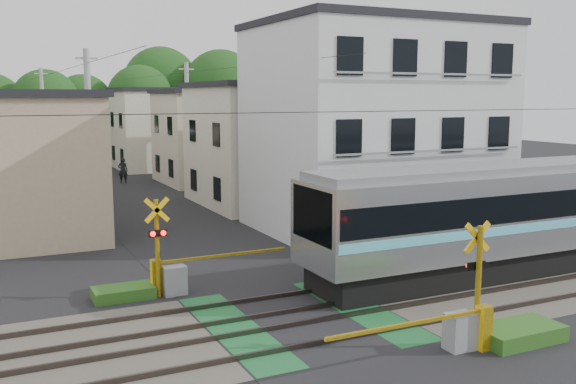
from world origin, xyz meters
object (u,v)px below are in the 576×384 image
crossing_signal_far (171,272)px  pedestrian (123,171)px  apartment_block (373,127)px  crossing_signal_near (465,321)px

crossing_signal_far → pedestrian: (3.83, 26.22, 0.18)m
crossing_signal_far → apartment_block: 13.14m
apartment_block → pedestrian: apartment_block is taller
pedestrian → crossing_signal_near: bearing=104.0°
crossing_signal_near → pedestrian: bearing=92.3°
crossing_signal_near → pedestrian: (-1.34, 33.53, 0.18)m
apartment_block → pedestrian: size_ratio=5.70×
crossing_signal_near → crossing_signal_far: (-5.17, 7.31, 0.00)m
crossing_signal_far → pedestrian: size_ratio=2.65×
crossing_signal_near → crossing_signal_far: 8.95m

